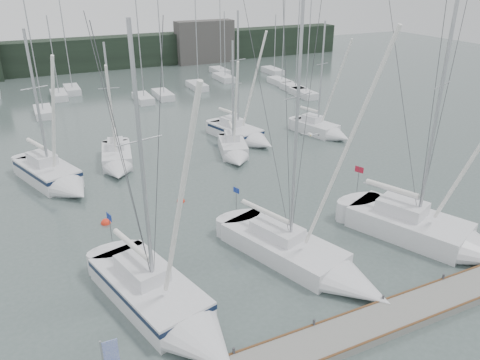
# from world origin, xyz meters

# --- Properties ---
(ground) EXTENTS (160.00, 160.00, 0.00)m
(ground) POSITION_xyz_m (0.00, 0.00, 0.00)
(ground) COLOR #4B5C58
(ground) RESTS_ON ground
(dock) EXTENTS (24.00, 2.00, 0.40)m
(dock) POSITION_xyz_m (0.00, -5.00, 0.20)
(dock) COLOR slate
(dock) RESTS_ON ground
(far_treeline) EXTENTS (90.00, 4.00, 5.00)m
(far_treeline) POSITION_xyz_m (0.00, 62.00, 2.50)
(far_treeline) COLOR black
(far_treeline) RESTS_ON ground
(far_building_right) EXTENTS (10.00, 3.00, 7.00)m
(far_building_right) POSITION_xyz_m (18.00, 60.00, 3.50)
(far_building_right) COLOR #45423F
(far_building_right) RESTS_ON ground
(mast_forest) EXTENTS (52.45, 25.66, 14.66)m
(mast_forest) POSITION_xyz_m (-4.36, 43.52, 0.49)
(mast_forest) COLOR white
(mast_forest) RESTS_ON ground
(sailboat_near_left) EXTENTS (5.54, 10.66, 14.53)m
(sailboat_near_left) POSITION_xyz_m (-7.64, -0.53, 0.62)
(sailboat_near_left) COLOR white
(sailboat_near_left) RESTS_ON ground
(sailboat_near_center) EXTENTS (6.24, 10.95, 16.07)m
(sailboat_near_center) POSITION_xyz_m (0.67, -0.21, 0.53)
(sailboat_near_center) COLOR white
(sailboat_near_center) RESTS_ON ground
(sailboat_near_right) EXTENTS (6.99, 10.41, 16.02)m
(sailboat_near_right) POSITION_xyz_m (8.92, -1.28, 0.63)
(sailboat_near_right) COLOR white
(sailboat_near_right) RESTS_ON ground
(sailboat_mid_a) EXTENTS (5.58, 9.04, 12.32)m
(sailboat_mid_a) POSITION_xyz_m (-10.85, 17.41, 0.66)
(sailboat_mid_a) COLOR white
(sailboat_mid_a) RESTS_ON ground
(sailboat_mid_b) EXTENTS (3.61, 7.33, 10.76)m
(sailboat_mid_b) POSITION_xyz_m (-5.95, 19.10, 0.54)
(sailboat_mid_b) COLOR white
(sailboat_mid_b) RESTS_ON ground
(sailboat_mid_c) EXTENTS (3.90, 6.68, 10.48)m
(sailboat_mid_c) POSITION_xyz_m (3.81, 17.09, 0.53)
(sailboat_mid_c) COLOR white
(sailboat_mid_c) RESTS_ON ground
(sailboat_mid_d) EXTENTS (4.59, 8.19, 12.62)m
(sailboat_mid_d) POSITION_xyz_m (6.44, 20.42, 0.60)
(sailboat_mid_d) COLOR white
(sailboat_mid_d) RESTS_ON ground
(sailboat_mid_e) EXTENTS (3.91, 6.89, 11.51)m
(sailboat_mid_e) POSITION_xyz_m (14.20, 18.44, 0.53)
(sailboat_mid_e) COLOR white
(sailboat_mid_e) RESTS_ON ground
(buoy_a) EXTENTS (0.56, 0.56, 0.56)m
(buoy_a) POSITION_xyz_m (-3.22, 10.99, 0.00)
(buoy_a) COLOR red
(buoy_a) RESTS_ON ground
(buoy_c) EXTENTS (0.63, 0.63, 0.63)m
(buoy_c) POSITION_xyz_m (-8.66, 10.11, 0.00)
(buoy_c) COLOR red
(buoy_c) RESTS_ON ground
(seagull) EXTENTS (0.90, 0.51, 0.19)m
(seagull) POSITION_xyz_m (1.27, 2.03, 7.14)
(seagull) COLOR silver
(seagull) RESTS_ON ground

